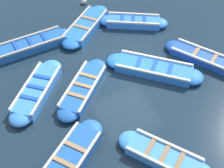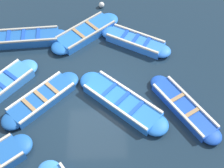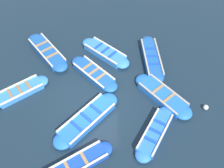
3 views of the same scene
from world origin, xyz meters
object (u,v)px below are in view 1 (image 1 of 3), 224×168
(boat_broadside, at_px, (204,58))
(boat_drifting, at_px, (164,157))
(buoy_orange_near, at_px, (92,68))
(boat_mid_row, at_px, (86,26))
(boat_inner_gap, at_px, (83,88))
(buoy_yellow_far, at_px, (84,1))
(boat_outer_right, at_px, (65,166))
(boat_end_of_row, at_px, (37,90))
(boat_outer_left, at_px, (31,45))
(boat_alongside, at_px, (133,22))
(boat_near_quay, at_px, (154,69))

(boat_broadside, height_order, boat_drifting, same)
(buoy_orange_near, bearing_deg, boat_drifting, -84.57)
(boat_mid_row, bearing_deg, boat_inner_gap, -113.95)
(buoy_orange_near, bearing_deg, buoy_yellow_far, 71.67)
(boat_drifting, bearing_deg, boat_outer_right, 160.85)
(boat_mid_row, distance_m, boat_drifting, 7.37)
(boat_inner_gap, bearing_deg, boat_end_of_row, 158.91)
(boat_outer_right, xyz_separation_m, buoy_yellow_far, (4.01, 8.40, -0.06))
(buoy_orange_near, bearing_deg, boat_inner_gap, -130.12)
(boat_end_of_row, bearing_deg, boat_mid_row, 42.86)
(buoy_orange_near, relative_size, buoy_yellow_far, 1.06)
(boat_outer_left, distance_m, boat_inner_gap, 3.47)
(boat_alongside, bearing_deg, boat_mid_row, 163.16)
(boat_outer_right, distance_m, boat_drifting, 3.06)
(boat_end_of_row, xyz_separation_m, boat_alongside, (5.31, 2.31, -0.01))
(boat_near_quay, height_order, boat_inner_gap, boat_near_quay)
(boat_near_quay, xyz_separation_m, boat_outer_left, (-4.03, 3.54, 0.02))
(boat_broadside, bearing_deg, boat_end_of_row, 169.95)
(boat_drifting, xyz_separation_m, buoy_orange_near, (-0.44, 4.67, -0.01))
(boat_broadside, xyz_separation_m, boat_inner_gap, (-5.16, 0.58, 0.00))
(boat_alongside, height_order, boat_outer_right, boat_outer_right)
(boat_mid_row, xyz_separation_m, boat_inner_gap, (-1.58, -3.57, -0.02))
(buoy_orange_near, distance_m, buoy_yellow_far, 4.99)
(boat_drifting, xyz_separation_m, buoy_yellow_far, (1.13, 9.40, -0.02))
(boat_end_of_row, distance_m, boat_outer_left, 2.73)
(boat_alongside, height_order, boat_mid_row, boat_mid_row)
(boat_broadside, distance_m, boat_near_quay, 2.24)
(boat_near_quay, relative_size, buoy_orange_near, 12.16)
(boat_mid_row, relative_size, boat_drifting, 1.09)
(boat_broadside, distance_m, boat_drifting, 5.11)
(boat_near_quay, relative_size, boat_mid_row, 1.06)
(boat_inner_gap, bearing_deg, boat_alongside, 38.24)
(boat_outer_right, height_order, boat_mid_row, boat_outer_right)
(boat_alongside, bearing_deg, boat_outer_left, 175.56)
(boat_near_quay, height_order, boat_alongside, boat_alongside)
(boat_near_quay, relative_size, boat_drifting, 1.15)
(boat_alongside, relative_size, boat_drifting, 1.04)
(boat_outer_left, relative_size, boat_drifting, 1.27)
(buoy_yellow_far, bearing_deg, boat_outer_right, -115.54)
(boat_outer_left, distance_m, buoy_yellow_far, 4.11)
(boat_drifting, relative_size, boat_inner_gap, 1.01)
(boat_drifting, bearing_deg, boat_broadside, 38.92)
(boat_broadside, bearing_deg, boat_inner_gap, 173.57)
(boat_outer_left, height_order, boat_mid_row, boat_outer_left)
(boat_end_of_row, relative_size, buoy_orange_near, 10.88)
(boat_end_of_row, xyz_separation_m, boat_mid_row, (3.18, 2.95, -0.01))
(boat_mid_row, relative_size, buoy_yellow_far, 12.23)
(boat_mid_row, bearing_deg, boat_outer_right, -117.37)
(boat_outer_right, relative_size, boat_drifting, 1.17)
(boat_broadside, relative_size, buoy_yellow_far, 12.48)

